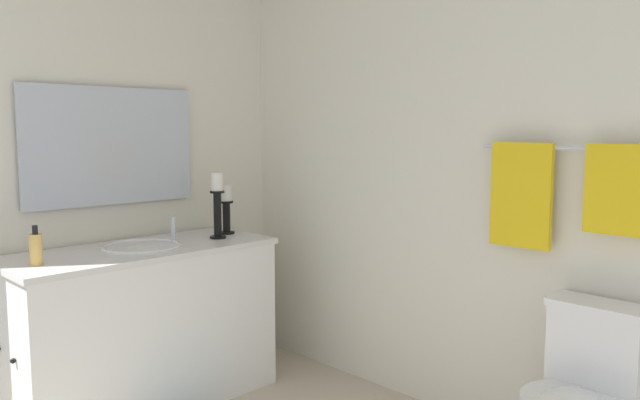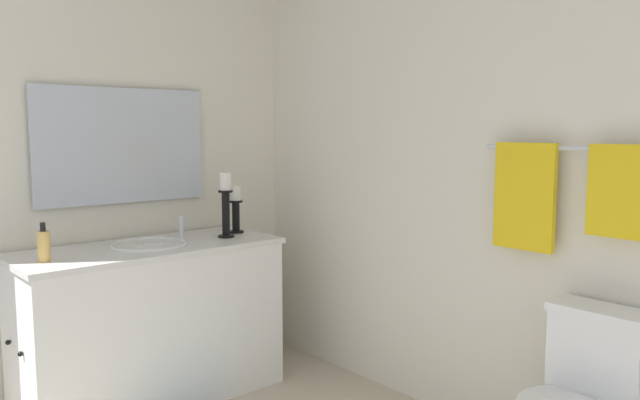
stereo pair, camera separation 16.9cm
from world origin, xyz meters
TOP-DOWN VIEW (x-y plane):
  - wall_back at (0.00, 1.12)m, footprint 3.18×0.04m
  - wall_left at (-1.59, 0.00)m, footprint 0.04×2.25m
  - vanity_cabinet at (-1.26, 0.05)m, footprint 0.58×1.37m
  - sink_basin at (-1.26, 0.05)m, footprint 0.40×0.40m
  - mirror at (-1.54, 0.05)m, footprint 0.02×0.96m
  - candle_holder_tall at (-1.30, 0.61)m, footprint 0.09×0.09m
  - candle_holder_short at (-1.21, 0.49)m, footprint 0.09×0.09m
  - soap_bottle at (-1.21, -0.49)m, footprint 0.06×0.06m
  - towel_bar at (0.50, 1.06)m, footprint 0.82×0.02m
  - towel_near_vanity at (0.30, 1.05)m, footprint 0.28×0.03m
  - towel_center at (0.71, 1.05)m, footprint 0.26×0.03m

SIDE VIEW (x-z plane):
  - vanity_cabinet at x=-1.26m, z-range 0.00..0.84m
  - sink_basin at x=-1.26m, z-range 0.68..0.92m
  - soap_bottle at x=-1.21m, z-range 0.82..1.00m
  - candle_holder_tall at x=-1.30m, z-range 0.85..1.12m
  - candle_holder_short at x=-1.21m, z-range 0.85..1.22m
  - towel_near_vanity at x=0.30m, z-range 0.92..1.38m
  - towel_center at x=0.71m, z-range 1.02..1.38m
  - wall_back at x=0.00m, z-range 0.00..2.45m
  - wall_left at x=-1.59m, z-range 0.00..2.45m
  - mirror at x=-1.54m, z-range 1.04..1.67m
  - towel_bar at x=0.50m, z-range 1.35..1.37m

